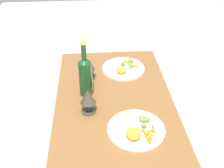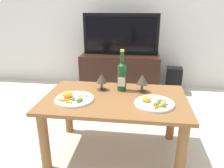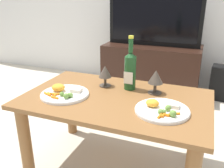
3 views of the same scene
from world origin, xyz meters
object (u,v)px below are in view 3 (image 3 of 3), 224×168
Objects in this scene: goblet_left at (105,73)px; dinner_plate_right at (162,110)px; floor_speaker at (221,83)px; wine_bottle at (130,69)px; tv_screen at (154,20)px; goblet_right at (156,78)px; dining_table at (115,112)px; dinner_plate_left at (64,93)px; tv_stand at (151,68)px.

goblet_left is 0.49× the size of dinner_plate_right.
wine_bottle is (-0.60, -1.25, 0.44)m from floor_speaker.
goblet_right is at bearing -76.72° from tv_screen.
dining_table is 0.26m from goblet_left.
tv_screen is 3.44× the size of dinner_plate_left.
dinner_plate_right is (0.09, -0.23, -0.08)m from goblet_right.
dining_table is 3.07× the size of floor_speaker.
tv_screen reaches higher than goblet_right.
tv_stand is 7.15× the size of goblet_right.
goblet_right is (0.20, 0.14, 0.19)m from dining_table.
goblet_left is 0.47m from dinner_plate_right.
tv_screen is at bearing 104.49° from dinner_plate_right.
goblet_left is 0.48× the size of dinner_plate_left.
goblet_left is at bearing -115.46° from floor_speaker.
wine_bottle is at bearing -84.03° from tv_screen.
dinner_plate_left is 1.02× the size of dinner_plate_right.
dinner_plate_right is at bearing -0.07° from dinner_plate_left.
wine_bottle is at bearing 135.78° from dinner_plate_right.
floor_speaker is 2.42× the size of goblet_right.
tv_screen is 6.79× the size of goblet_right.
goblet_left reaches higher than dinner_plate_right.
floor_speaker is at bearing 58.26° from dinner_plate_left.
dining_table is at bearing -103.10° from wine_bottle.
dinner_plate_right is (0.37, -1.44, 0.24)m from tv_stand.
tv_screen is at bearing 95.97° from wine_bottle.
wine_bottle is at bearing -110.01° from floor_speaker.
goblet_left is (-0.12, 0.14, 0.18)m from dining_table.
wine_bottle is (0.04, 0.16, 0.22)m from dining_table.
floor_speaker is at bearing 3.63° from tv_stand.
dinner_plate_left is at bearing -125.69° from goblet_left.
floor_speaker is at bearing 64.46° from wine_bottle.
tv_stand is 1.51m from dinner_plate_right.
tv_stand is at bearing 93.77° from dining_table.
wine_bottle is 0.36m from dinner_plate_right.
tv_screen is 1.48m from dinner_plate_left.
dinner_plate_left reaches higher than floor_speaker.
wine_bottle is 1.20× the size of dinner_plate_right.
wine_bottle reaches higher than tv_stand.
dining_table is 0.32m from dinner_plate_left.
tv_stand is at bearing 88.35° from goblet_left.
dining_table is at bearing -86.22° from tv_screen.
goblet_right is at bearing 36.02° from dining_table.
goblet_left is 0.32m from goblet_right.
dinner_plate_left is at bearing -154.88° from goblet_right.
goblet_left is at bearing -91.65° from tv_screen.
floor_speaker is 1.25× the size of dinner_plate_right.
wine_bottle reaches higher than goblet_right.
wine_bottle reaches higher than dinner_plate_left.
dinner_plate_right is at bearing -44.22° from wine_bottle.
wine_bottle reaches higher than dining_table.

